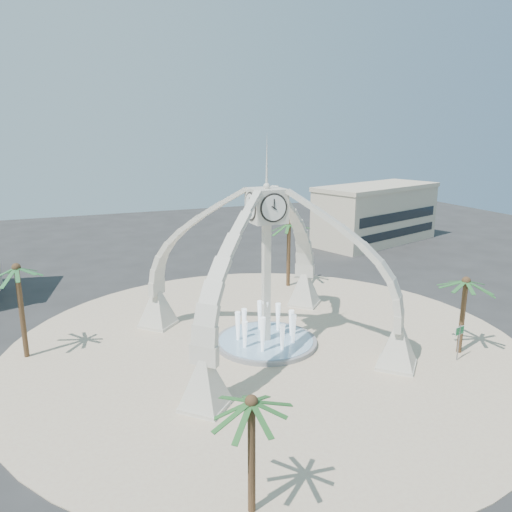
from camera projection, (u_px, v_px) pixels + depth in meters
name	position (u px, v px, depth m)	size (l,w,h in m)	color
ground	(266.00, 344.00, 39.34)	(140.00, 140.00, 0.00)	#282828
plaza	(266.00, 344.00, 39.33)	(40.00, 40.00, 0.06)	beige
clock_tower	(266.00, 265.00, 37.75)	(17.94, 17.94, 16.30)	beige
fountain	(266.00, 341.00, 39.27)	(8.00, 8.00, 3.62)	gray
building_ne	(376.00, 214.00, 74.42)	(21.87, 14.17, 8.60)	beige
palm_east	(466.00, 282.00, 36.52)	(4.18, 4.18, 6.45)	brown
palm_west	(16.00, 269.00, 35.48)	(4.22, 4.22, 7.67)	brown
palm_north	(289.00, 225.00, 52.45)	(4.94, 4.94, 7.70)	brown
palm_south	(251.00, 403.00, 20.80)	(3.92, 3.92, 6.11)	brown
street_sign	(459.00, 335.00, 36.08)	(1.01, 0.26, 2.81)	slate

